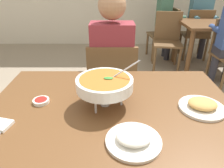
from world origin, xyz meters
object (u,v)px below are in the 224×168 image
at_px(chair_bg_right, 197,32).
at_px(sauce_dish, 41,101).
at_px(dining_table_main, 112,120).
at_px(chair_diner_main, 112,84).
at_px(curry_bowl, 105,84).
at_px(dining_table_far, 213,32).
at_px(chair_bg_window, 167,37).
at_px(patron_bg_right, 200,17).
at_px(appetizer_plate, 202,106).
at_px(diner_main, 112,59).
at_px(rice_plate, 134,139).
at_px(chair_bg_left, 166,31).
at_px(patron_bg_left, 165,18).

bearing_deg(chair_bg_right, sauce_dish, -125.14).
xyz_separation_m(dining_table_main, sauce_dish, (-0.40, 0.02, 0.12)).
height_order(chair_diner_main, curry_bowl, curry_bowl).
relative_size(dining_table_far, chair_bg_window, 1.11).
bearing_deg(curry_bowl, chair_bg_right, 60.39).
xyz_separation_m(sauce_dish, dining_table_far, (1.97, 2.23, -0.15)).
bearing_deg(curry_bowl, patron_bg_right, 60.47).
distance_m(appetizer_plate, sauce_dish, 0.88).
height_order(diner_main, chair_bg_right, diner_main).
bearing_deg(chair_diner_main, rice_plate, -84.91).
relative_size(diner_main, curry_bowl, 3.94).
xyz_separation_m(dining_table_main, dining_table_far, (1.58, 2.25, -0.03)).
bearing_deg(appetizer_plate, dining_table_main, 175.22).
bearing_deg(chair_bg_right, appetizer_plate, -110.50).
bearing_deg(chair_bg_window, appetizer_plate, -100.04).
height_order(chair_diner_main, chair_bg_window, same).
relative_size(rice_plate, chair_bg_left, 0.27).
height_order(dining_table_main, chair_bg_left, chair_bg_left).
height_order(sauce_dish, chair_bg_right, chair_bg_right).
relative_size(chair_bg_left, patron_bg_left, 0.69).
relative_size(diner_main, appetizer_plate, 5.46).
xyz_separation_m(chair_bg_left, patron_bg_left, (-0.06, -0.04, 0.24)).
xyz_separation_m(curry_bowl, sauce_dish, (-0.36, 0.02, -0.12)).
bearing_deg(patron_bg_left, dining_table_main, -108.58).
bearing_deg(patron_bg_left, appetizer_plate, -99.25).
height_order(sauce_dish, patron_bg_left, patron_bg_left).
distance_m(sauce_dish, patron_bg_left, 3.09).
xyz_separation_m(dining_table_main, patron_bg_left, (0.94, 2.80, 0.08)).
relative_size(chair_diner_main, patron_bg_right, 0.69).
distance_m(rice_plate, patron_bg_left, 3.21).
distance_m(diner_main, chair_bg_window, 1.86).
distance_m(rice_plate, dining_table_far, 2.95).
relative_size(appetizer_plate, dining_table_far, 0.24).
relative_size(chair_bg_window, patron_bg_left, 0.69).
xyz_separation_m(curry_bowl, patron_bg_right, (1.61, 2.85, -0.16)).
bearing_deg(chair_bg_right, rice_plate, -115.21).
bearing_deg(chair_bg_left, chair_bg_right, -10.41).
bearing_deg(dining_table_main, chair_bg_left, 70.64).
relative_size(diner_main, chair_bg_left, 1.46).
height_order(chair_bg_window, patron_bg_right, patron_bg_right).
distance_m(chair_bg_right, patron_bg_left, 0.63).
height_order(dining_table_main, chair_bg_window, chair_bg_window).
xyz_separation_m(rice_plate, chair_bg_window, (0.82, 2.67, -0.28)).
xyz_separation_m(chair_bg_left, chair_bg_right, (0.52, -0.10, 0.00)).
xyz_separation_m(appetizer_plate, chair_bg_left, (0.52, 2.88, -0.28)).
bearing_deg(curry_bowl, chair_bg_left, 69.93).
xyz_separation_m(dining_table_main, chair_bg_right, (1.52, 2.74, -0.15)).
xyz_separation_m(chair_diner_main, appetizer_plate, (0.48, -0.78, 0.28)).
bearing_deg(chair_bg_right, diner_main, -127.58).
relative_size(diner_main, rice_plate, 5.46).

